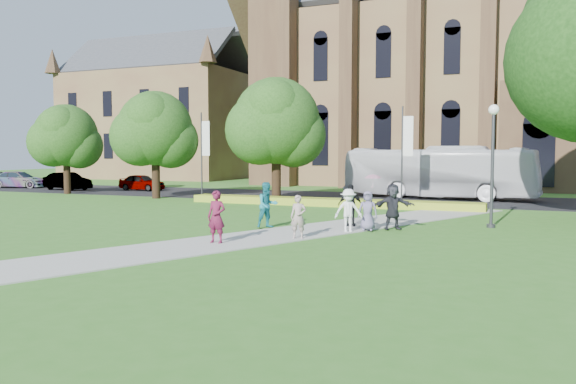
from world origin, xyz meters
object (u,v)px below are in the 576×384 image
at_px(car_0, 142,182).
at_px(pedestrian_0, 216,217).
at_px(streetlamp, 493,151).
at_px(car_1, 68,181).
at_px(car_2, 19,180).
at_px(tour_coach, 439,172).

relative_size(car_0, pedestrian_0, 2.21).
distance_m(streetlamp, car_0, 31.65).
height_order(car_1, pedestrian_0, pedestrian_0).
relative_size(car_2, pedestrian_0, 2.75).
height_order(streetlamp, car_0, streetlamp).
bearing_deg(car_2, streetlamp, -122.49).
relative_size(streetlamp, tour_coach, 0.40).
bearing_deg(pedestrian_0, car_2, 145.79).
distance_m(tour_coach, car_0, 24.37).
distance_m(car_1, car_2, 6.57).
xyz_separation_m(tour_coach, car_2, (-37.11, -1.89, -1.08)).
bearing_deg(car_1, car_2, 90.94).
relative_size(tour_coach, pedestrian_0, 7.08).
relative_size(streetlamp, car_2, 1.03).
distance_m(streetlamp, pedestrian_0, 12.25).
bearing_deg(tour_coach, pedestrian_0, 175.58).
relative_size(streetlamp, car_1, 1.15).
bearing_deg(car_1, tour_coach, -76.38).
relative_size(car_0, car_1, 0.89).
height_order(tour_coach, car_1, tour_coach).
distance_m(tour_coach, car_1, 30.74).
height_order(streetlamp, tour_coach, streetlamp).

